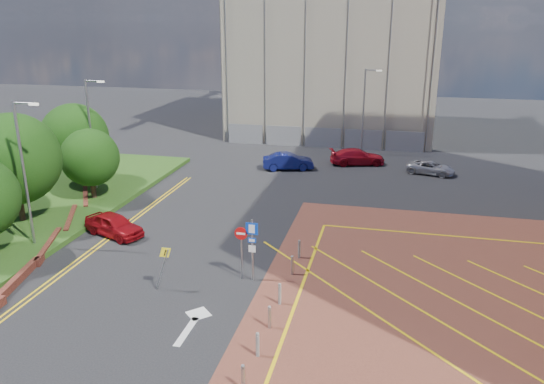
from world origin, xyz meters
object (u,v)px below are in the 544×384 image
(car_red_left, at_px, (114,225))
(car_silver_back, at_px, (431,168))
(tree_c, at_px, (90,158))
(sign_cluster, at_px, (248,243))
(car_red_back, at_px, (357,157))
(warning_sign, at_px, (163,263))
(car_blue_back, at_px, (288,161))
(lamp_left_near, at_px, (24,168))
(lamp_back, at_px, (364,109))
(lamp_left_far, at_px, (91,130))
(tree_d, at_px, (75,137))
(tree_b, at_px, (14,159))

(car_red_left, bearing_deg, car_silver_back, -25.27)
(tree_c, bearing_deg, car_silver_back, 28.00)
(tree_c, distance_m, car_silver_back, 26.82)
(tree_c, xyz_separation_m, sign_cluster, (13.80, -9.02, -1.24))
(tree_c, relative_size, car_red_back, 1.02)
(warning_sign, bearing_deg, car_blue_back, 86.08)
(car_red_back, relative_size, car_silver_back, 1.23)
(lamp_left_near, bearing_deg, lamp_back, 57.60)
(lamp_left_near, distance_m, car_silver_back, 30.73)
(lamp_left_far, relative_size, warning_sign, 3.57)
(sign_cluster, relative_size, car_blue_back, 0.74)
(tree_d, bearing_deg, lamp_left_far, -25.68)
(tree_c, distance_m, sign_cluster, 16.53)
(car_red_left, distance_m, car_silver_back, 26.13)
(tree_b, relative_size, tree_c, 1.38)
(tree_c, bearing_deg, tree_d, 135.00)
(lamp_left_near, distance_m, lamp_back, 30.80)
(car_blue_back, bearing_deg, car_red_back, -77.74)
(lamp_left_near, xyz_separation_m, warning_sign, (9.13, -2.95, -3.23))
(car_red_left, distance_m, car_red_back, 23.46)
(tree_b, distance_m, tree_c, 5.49)
(car_silver_back, bearing_deg, tree_c, 132.90)
(tree_b, bearing_deg, tree_d, 97.13)
(lamp_left_near, relative_size, warning_sign, 3.57)
(car_silver_back, bearing_deg, car_red_back, 89.20)
(tree_b, xyz_separation_m, car_blue_back, (13.73, 16.27, -3.53))
(lamp_left_far, bearing_deg, car_red_left, -53.56)
(tree_c, distance_m, lamp_left_far, 2.65)
(lamp_left_far, bearing_deg, tree_c, -65.29)
(tree_c, height_order, lamp_left_far, lamp_left_far)
(lamp_left_far, height_order, lamp_back, lamp_left_far)
(tree_d, xyz_separation_m, sign_cluster, (16.80, -12.02, -1.92))
(tree_c, relative_size, car_blue_back, 1.14)
(tree_d, relative_size, car_red_left, 1.53)
(lamp_left_near, bearing_deg, tree_d, 110.35)
(tree_d, bearing_deg, sign_cluster, -35.58)
(lamp_back, distance_m, car_red_left, 27.01)
(lamp_left_far, bearing_deg, car_silver_back, 23.27)
(tree_b, bearing_deg, car_red_left, -3.00)
(tree_d, bearing_deg, tree_b, -82.87)
(lamp_back, bearing_deg, sign_cluster, -97.97)
(warning_sign, height_order, car_blue_back, warning_sign)
(sign_cluster, distance_m, car_red_back, 23.59)
(tree_d, distance_m, warning_sign, 19.37)
(car_red_back, bearing_deg, tree_b, 118.87)
(tree_b, xyz_separation_m, tree_d, (-1.00, 8.00, -0.37))
(tree_c, bearing_deg, lamp_left_far, 114.71)
(tree_b, bearing_deg, lamp_back, 49.59)
(lamp_back, height_order, car_red_back, lamp_back)
(tree_b, distance_m, car_blue_back, 21.58)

